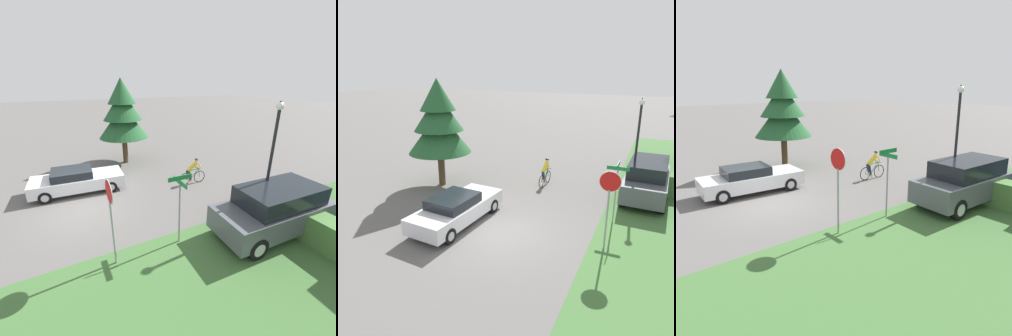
% 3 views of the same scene
% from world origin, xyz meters
% --- Properties ---
extents(ground_plane, '(140.00, 140.00, 0.00)m').
position_xyz_m(ground_plane, '(0.00, 0.00, 0.00)').
color(ground_plane, '#5B5956').
extents(sedan_left_lane, '(2.09, 4.79, 1.30)m').
position_xyz_m(sedan_left_lane, '(-2.03, 0.00, 0.65)').
color(sedan_left_lane, silver).
rests_on(sedan_left_lane, ground).
extents(cyclist, '(0.44, 1.67, 1.52)m').
position_xyz_m(cyclist, '(-0.14, 6.11, 0.72)').
color(cyclist, black).
rests_on(cyclist, ground).
extents(parked_suv_right, '(2.18, 4.84, 1.93)m').
position_xyz_m(parked_suv_right, '(5.13, 6.52, 1.00)').
color(parked_suv_right, '#4C5156').
rests_on(parked_suv_right, ground).
extents(stop_sign, '(0.76, 0.07, 3.01)m').
position_xyz_m(stop_sign, '(4.06, 0.52, 2.15)').
color(stop_sign, gray).
rests_on(stop_sign, ground).
extents(street_lamp, '(0.28, 0.28, 4.99)m').
position_xyz_m(street_lamp, '(4.45, 6.69, 3.06)').
color(street_lamp, black).
rests_on(street_lamp, ground).
extents(street_name_sign, '(0.90, 0.90, 2.68)m').
position_xyz_m(street_name_sign, '(4.04, 2.90, 1.86)').
color(street_name_sign, gray).
rests_on(street_name_sign, ground).
extents(conifer_tall_near, '(3.41, 3.41, 5.88)m').
position_xyz_m(conifer_tall_near, '(-5.45, 3.69, 3.60)').
color(conifer_tall_near, '#4C3823').
rests_on(conifer_tall_near, ground).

